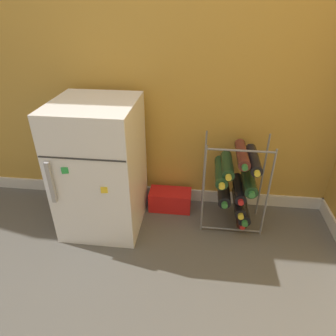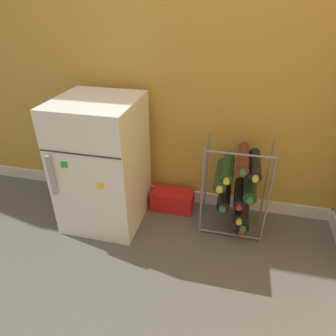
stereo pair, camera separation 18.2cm
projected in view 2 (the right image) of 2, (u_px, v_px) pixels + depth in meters
ground_plane at (179, 253)px, 1.77m from camera, size 14.00×14.00×0.00m
wall_back at (204, 14)px, 1.63m from camera, size 6.88×0.07×2.50m
mini_fridge at (103, 164)px, 1.87m from camera, size 0.48×0.52×0.82m
wine_rack at (238, 189)px, 1.82m from camera, size 0.39×0.33×0.61m
soda_box at (172, 200)px, 2.12m from camera, size 0.29×0.15×0.14m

